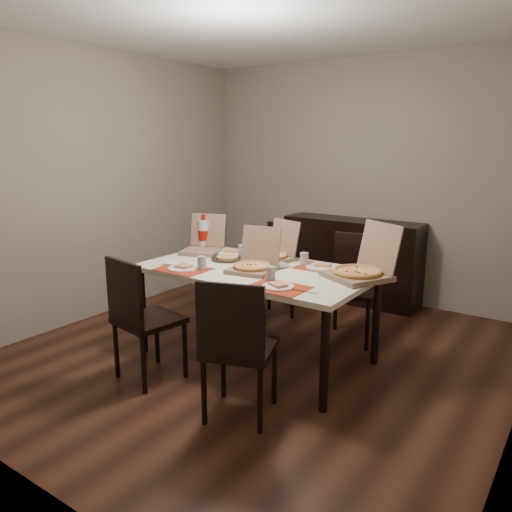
% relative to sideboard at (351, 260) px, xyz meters
% --- Properties ---
extents(ground, '(3.80, 4.00, 0.02)m').
position_rel_sideboard_xyz_m(ground, '(0.00, -1.78, -0.46)').
color(ground, '#432214').
rests_on(ground, ground).
extents(room_walls, '(3.84, 4.02, 2.62)m').
position_rel_sideboard_xyz_m(room_walls, '(0.00, -1.35, 1.28)').
color(room_walls, gray).
rests_on(room_walls, ground).
extents(sideboard, '(1.50, 0.40, 0.90)m').
position_rel_sideboard_xyz_m(sideboard, '(0.00, 0.00, 0.00)').
color(sideboard, black).
rests_on(sideboard, ground).
extents(dining_table, '(1.80, 1.00, 0.75)m').
position_rel_sideboard_xyz_m(dining_table, '(0.01, -1.85, 0.23)').
color(dining_table, beige).
rests_on(dining_table, ground).
extents(chair_near_left, '(0.48, 0.48, 0.93)m').
position_rel_sideboard_xyz_m(chair_near_left, '(-0.44, -2.66, 0.06)').
color(chair_near_left, black).
rests_on(chair_near_left, ground).
extents(chair_near_right, '(0.53, 0.53, 0.93)m').
position_rel_sideboard_xyz_m(chair_near_right, '(0.44, -2.69, 0.06)').
color(chair_near_right, black).
rests_on(chair_near_right, ground).
extents(chair_far_left, '(0.53, 0.53, 0.93)m').
position_rel_sideboard_xyz_m(chair_far_left, '(-0.42, -0.95, 0.06)').
color(chair_far_left, black).
rests_on(chair_far_left, ground).
extents(chair_far_right, '(0.50, 0.50, 0.93)m').
position_rel_sideboard_xyz_m(chair_far_right, '(0.47, -1.00, 0.06)').
color(chair_far_right, black).
rests_on(chair_far_right, ground).
extents(setting_near_left, '(0.44, 0.30, 0.11)m').
position_rel_sideboard_xyz_m(setting_near_left, '(-0.42, -2.18, 0.32)').
color(setting_near_left, '#AE280B').
rests_on(setting_near_left, dining_table).
extents(setting_near_right, '(0.49, 0.30, 0.11)m').
position_rel_sideboard_xyz_m(setting_near_right, '(0.40, -2.17, 0.32)').
color(setting_near_right, '#AE280B').
rests_on(setting_near_right, dining_table).
extents(setting_far_left, '(0.43, 0.30, 0.11)m').
position_rel_sideboard_xyz_m(setting_far_left, '(-0.45, -1.55, 0.32)').
color(setting_far_left, '#AE280B').
rests_on(setting_far_left, dining_table).
extents(setting_far_right, '(0.49, 0.30, 0.11)m').
position_rel_sideboard_xyz_m(setting_far_right, '(0.40, -1.55, 0.32)').
color(setting_far_right, '#AE280B').
rests_on(setting_far_right, dining_table).
extents(napkin_loose, '(0.15, 0.14, 0.02)m').
position_rel_sideboard_xyz_m(napkin_loose, '(-0.00, -1.91, 0.31)').
color(napkin_loose, white).
rests_on(napkin_loose, dining_table).
extents(pizza_box_center, '(0.38, 0.41, 0.33)m').
position_rel_sideboard_xyz_m(pizza_box_center, '(0.04, -1.92, 0.35)').
color(pizza_box_center, '#7E6149').
rests_on(pizza_box_center, dining_table).
extents(pizza_box_right, '(0.55, 0.57, 0.40)m').
position_rel_sideboard_xyz_m(pizza_box_right, '(0.80, -1.65, 0.36)').
color(pizza_box_right, '#7E6149').
rests_on(pizza_box_right, dining_table).
extents(pizza_box_left, '(0.43, 0.45, 0.33)m').
position_rel_sideboard_xyz_m(pizza_box_left, '(-0.71, -1.64, 0.36)').
color(pizza_box_left, '#7E6149').
rests_on(pizza_box_left, dining_table).
extents(pizza_box_extra, '(0.41, 0.44, 0.33)m').
position_rel_sideboard_xyz_m(pizza_box_extra, '(-0.03, -1.54, 0.35)').
color(pizza_box_extra, '#7E6149').
rests_on(pizza_box_extra, dining_table).
extents(faina_plate, '(0.28, 0.28, 0.03)m').
position_rel_sideboard_xyz_m(faina_plate, '(-0.36, -1.75, 0.31)').
color(faina_plate, black).
rests_on(faina_plate, dining_table).
extents(dip_bowl, '(0.16, 0.16, 0.03)m').
position_rel_sideboard_xyz_m(dip_bowl, '(0.15, -1.71, 0.32)').
color(dip_bowl, white).
rests_on(dip_bowl, dining_table).
extents(soda_bottle, '(0.11, 0.11, 0.32)m').
position_rel_sideboard_xyz_m(soda_bottle, '(-0.80, -1.53, 0.44)').
color(soda_bottle, silver).
rests_on(soda_bottle, dining_table).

